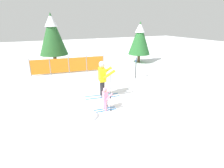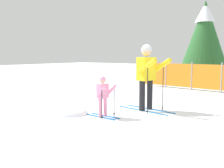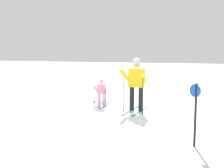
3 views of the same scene
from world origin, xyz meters
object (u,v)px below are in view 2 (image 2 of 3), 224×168
(skier_child, at_px, (103,93))
(conifer_near, at_px, (205,32))
(skier_adult, at_px, (147,71))
(safety_fence, at_px, (192,76))

(skier_child, distance_m, conifer_near, 9.52)
(skier_adult, relative_size, conifer_near, 0.42)
(skier_child, height_order, safety_fence, safety_fence)
(skier_child, relative_size, conifer_near, 0.24)
(safety_fence, xyz_separation_m, conifer_near, (-0.55, 3.03, 2.02))
(conifer_near, bearing_deg, skier_child, -85.41)
(skier_child, bearing_deg, safety_fence, 95.91)
(skier_adult, distance_m, safety_fence, 4.95)
(safety_fence, height_order, conifer_near, conifer_near)
(skier_child, bearing_deg, skier_adult, 76.13)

